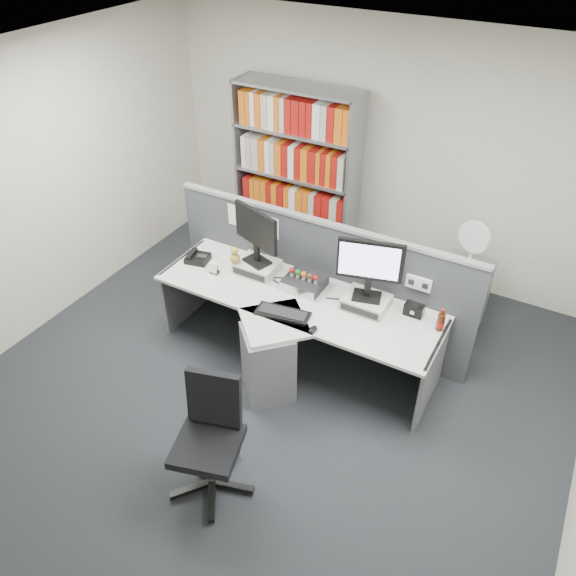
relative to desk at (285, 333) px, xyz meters
The scene contains 21 objects.
ground 0.75m from the desk, 90.00° to the right, with size 5.50×5.50×0.00m, color #2A2E32.
room_shell 1.46m from the desk, 90.00° to the right, with size 5.04×5.54×2.72m.
partition 0.68m from the desk, 89.59° to the left, with size 3.00×0.08×1.27m.
desk is the anchor object (origin of this frame).
monitor_riser_left 0.71m from the desk, 143.39° to the left, with size 0.38×0.31×0.10m.
monitor_riser_right 0.77m from the desk, 33.08° to the left, with size 0.38×0.31×0.10m.
monitor_left 0.94m from the desk, 143.23° to the left, with size 0.52×0.24×0.55m.
monitor_right 0.99m from the desk, 33.23° to the left, with size 0.54×0.23×0.56m.
desktop_pc 0.49m from the desk, 91.82° to the left, with size 0.35×0.31×0.09m.
figurines 0.54m from the desk, 91.90° to the left, with size 0.29×0.05×0.09m.
keyboard 0.29m from the desk, 75.95° to the right, with size 0.49×0.24×0.03m.
mouse 0.46m from the desk, 20.82° to the right, with size 0.06×0.10×0.04m, color black.
desk_phone 1.18m from the desk, 167.40° to the left, with size 0.25×0.23×0.09m.
desk_calendar 0.92m from the desk, 169.18° to the left, with size 0.09×0.07×0.11m.
plush_toy 0.86m from the desk, 158.00° to the left, with size 0.10×0.10×0.17m.
speaker 1.14m from the desk, 25.96° to the left, with size 0.16×0.09×0.11m, color black.
cola_bottle 1.34m from the desk, 17.87° to the left, with size 0.07×0.07×0.21m.
shelving_unit 2.12m from the desk, 115.96° to the left, with size 1.41×0.40×2.00m.
filing_cabinet 1.85m from the desk, 49.39° to the left, with size 0.45×0.61×0.70m.
desk_fan 1.93m from the desk, 49.39° to the left, with size 0.31×0.19×0.53m.
office_chair 1.27m from the desk, 85.39° to the right, with size 0.64×0.61×0.96m.
Camera 1 is at (1.86, -2.67, 3.75)m, focal length 35.11 mm.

